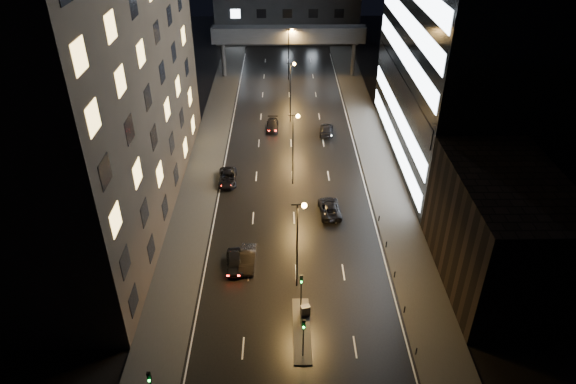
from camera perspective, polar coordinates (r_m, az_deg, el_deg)
The scene contains 21 objects.
ground at distance 79.84m, azimuth 0.35°, elevation 5.45°, with size 160.00×160.00×0.00m, color black.
sidewalk_left at distance 76.19m, azimuth -9.04°, elevation 3.67°, with size 5.00×110.00×0.15m, color #383533.
sidewalk_right at distance 76.64m, azimuth 9.82°, elevation 3.77°, with size 5.00×110.00×0.15m, color #383533.
building_left at distance 61.22m, azimuth -21.63°, elevation 14.87°, with size 15.00×48.00×40.00m, color #2D2319.
building_right_low at distance 54.62m, azimuth 22.53°, elevation -4.06°, with size 10.00×18.00×12.00m, color black.
skybridge at distance 104.91m, azimuth 0.06°, elevation 17.03°, with size 30.00×3.00×10.00m.
median_island at distance 49.09m, azimuth 1.53°, elevation -15.06°, with size 1.60×8.00×0.15m, color #383533.
traffic_signal_near at distance 48.70m, azimuth 1.48°, elevation -10.50°, with size 0.28×0.34×4.40m.
traffic_signal_far at distance 44.84m, azimuth 1.73°, elevation -15.29°, with size 0.28×0.34×4.40m.
bollard_row at distance 53.22m, azimuth 12.27°, elevation -10.78°, with size 0.12×25.12×0.90m.
streetlight_near at distance 49.18m, azimuth 1.23°, elevation -4.80°, with size 1.45×0.50×10.15m.
streetlight_mid_a at distance 66.20m, azimuth 0.69°, elevation 5.74°, with size 1.45×0.50×10.15m.
streetlight_mid_b at distance 84.54m, azimuth 0.38°, elevation 11.85°, with size 1.45×0.50×10.15m.
streetlight_far at distance 103.50m, azimuth 0.17°, elevation 15.75°, with size 1.45×0.50×10.15m.
car_away_a at distance 55.25m, azimuth -5.93°, elevation -7.76°, with size 1.77×4.40×1.50m, color black.
car_away_b at distance 55.53m, azimuth -4.48°, elevation -7.40°, with size 1.63×4.68×1.54m, color black.
car_away_c at distance 69.82m, azimuth -6.73°, elevation 1.61°, with size 2.38×5.17×1.44m, color black.
car_away_d at distance 84.09m, azimuth -1.74°, elevation 7.43°, with size 1.95×4.79×1.39m, color black.
car_toward_a at distance 63.36m, azimuth 4.64°, elevation -1.77°, with size 2.45×5.30×1.47m, color black.
car_toward_b at distance 82.67m, azimuth 4.30°, elevation 6.91°, with size 2.03×5.00×1.45m, color black.
utility_cabinet at distance 49.84m, azimuth 1.94°, elevation -13.04°, with size 0.86×0.53×1.17m, color #4D4D50.
Camera 1 is at (-1.38, -31.11, 36.28)m, focal length 32.00 mm.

